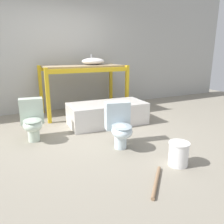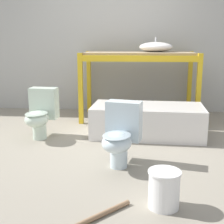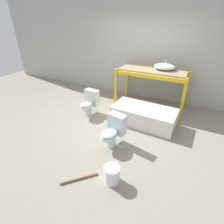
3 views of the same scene
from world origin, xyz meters
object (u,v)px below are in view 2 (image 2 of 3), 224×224
at_px(sink_basin, 156,47).
at_px(toilet_near, 41,112).
at_px(bathtub_main, 147,118).
at_px(toilet_far, 120,133).
at_px(bucket_white, 164,188).

height_order(sink_basin, toilet_near, sink_basin).
xyz_separation_m(bathtub_main, toilet_near, (-1.42, -0.20, 0.10)).
bearing_deg(bathtub_main, toilet_near, -169.01).
relative_size(toilet_far, bucket_white, 2.17).
bearing_deg(bathtub_main, bucket_white, -84.79).
distance_m(bathtub_main, toilet_near, 1.44).
bearing_deg(toilet_near, bathtub_main, 14.10).
xyz_separation_m(toilet_near, bucket_white, (1.50, -1.69, -0.19)).
bearing_deg(bucket_white, sink_basin, 88.76).
relative_size(sink_basin, toilet_far, 0.81).
relative_size(bathtub_main, toilet_far, 2.33).
bearing_deg(bathtub_main, toilet_far, -103.31).
bearing_deg(bathtub_main, sink_basin, 85.10).
distance_m(sink_basin, toilet_far, 2.31).
distance_m(bathtub_main, bucket_white, 1.90).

